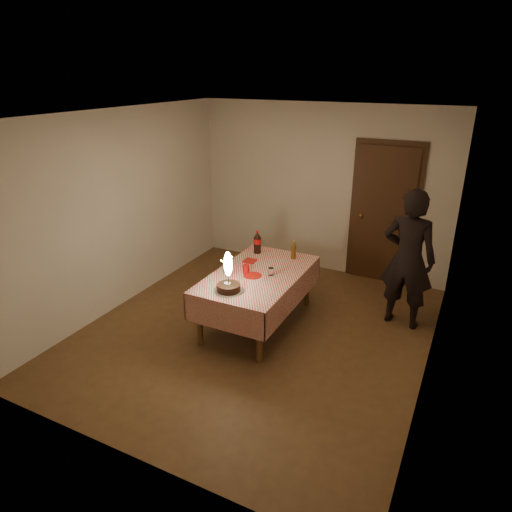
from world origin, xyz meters
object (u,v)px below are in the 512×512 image
at_px(red_cup, 246,269).
at_px(cola_bottle, 257,242).
at_px(dining_table, 258,280).
at_px(amber_bottle_right, 294,250).
at_px(clear_cup, 271,271).
at_px(photographer, 408,259).
at_px(red_plate, 252,275).
at_px(birthday_cake, 229,281).

xyz_separation_m(red_cup, cola_bottle, (-0.17, 0.65, 0.10)).
height_order(dining_table, amber_bottle_right, amber_bottle_right).
relative_size(dining_table, clear_cup, 19.11).
distance_m(clear_cup, photographer, 1.68).
distance_m(red_plate, red_cup, 0.13).
bearing_deg(birthday_cake, cola_bottle, 100.86).
relative_size(red_plate, red_cup, 2.20).
relative_size(red_cup, cola_bottle, 0.31).
distance_m(red_plate, photographer, 1.92).
distance_m(red_plate, clear_cup, 0.23).
height_order(red_plate, photographer, photographer).
distance_m(clear_cup, amber_bottle_right, 0.61).
bearing_deg(birthday_cake, red_cup, 96.38).
bearing_deg(amber_bottle_right, cola_bottle, -176.77).
bearing_deg(birthday_cake, photographer, 39.61).
distance_m(birthday_cake, amber_bottle_right, 1.25).
bearing_deg(dining_table, photographer, 26.98).
bearing_deg(amber_bottle_right, dining_table, -108.63).
distance_m(dining_table, clear_cup, 0.22).
distance_m(cola_bottle, amber_bottle_right, 0.52).
bearing_deg(red_cup, photographer, 26.47).
xyz_separation_m(birthday_cake, red_plate, (0.05, 0.49, -0.12)).
height_order(clear_cup, amber_bottle_right, amber_bottle_right).
height_order(red_cup, cola_bottle, cola_bottle).
height_order(red_cup, photographer, photographer).
bearing_deg(photographer, birthday_cake, -140.39).
bearing_deg(birthday_cake, dining_table, 82.40).
height_order(cola_bottle, amber_bottle_right, cola_bottle).
height_order(red_plate, cola_bottle, cola_bottle).
bearing_deg(red_plate, dining_table, 75.46).
bearing_deg(clear_cup, birthday_cake, -111.54).
relative_size(dining_table, amber_bottle_right, 6.75).
bearing_deg(clear_cup, dining_table, -170.13).
bearing_deg(red_cup, cola_bottle, 104.43).
xyz_separation_m(dining_table, red_cup, (-0.14, -0.05, 0.15)).
bearing_deg(red_plate, photographer, 29.27).
relative_size(cola_bottle, photographer, 0.18).
distance_m(birthday_cake, photographer, 2.23).
height_order(birthday_cake, photographer, photographer).
height_order(birthday_cake, cola_bottle, birthday_cake).
xyz_separation_m(birthday_cake, clear_cup, (0.24, 0.61, -0.08)).
bearing_deg(dining_table, clear_cup, 9.87).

